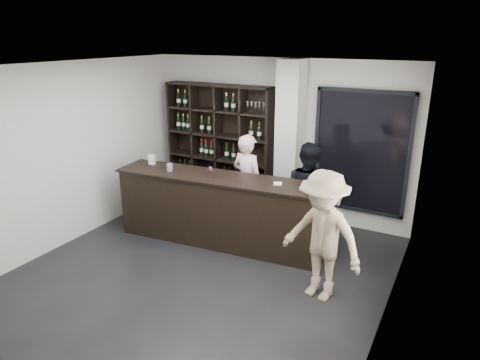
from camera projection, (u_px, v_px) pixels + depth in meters
The scene contains 12 objects.
floor at pixel (197, 278), 6.08m from camera, with size 5.00×5.50×0.01m, color black.
wine_shelf at pixel (219, 147), 8.35m from camera, with size 2.20×0.35×2.40m, color black, non-canonical shape.
structural_column at pixel (289, 144), 7.51m from camera, with size 0.40×0.40×2.90m, color silver.
glass_panel at pixel (361, 152), 7.17m from camera, with size 1.60×0.08×2.10m.
tasting_counter at pixel (220, 210), 6.93m from camera, with size 3.50×0.72×1.15m.
taster_pink at pixel (248, 182), 7.41m from camera, with size 0.62×0.41×1.70m, color #FDC5CE.
taster_black at pixel (308, 193), 6.92m from camera, with size 0.82×0.64×1.69m, color black.
customer at pixel (322, 236), 5.38m from camera, with size 1.12×0.64×1.74m, color gray.
wine_glass at pixel (210, 171), 6.68m from camera, with size 0.08×0.08×0.20m, color white, non-canonical shape.
spit_cup at pixel (170, 167), 6.99m from camera, with size 0.10×0.10×0.13m, color silver.
napkin_stack at pixel (278, 184), 6.39m from camera, with size 0.12×0.12×0.02m, color white.
card_stand at pixel (152, 160), 7.35m from camera, with size 0.11×0.06×0.17m, color white.
Camera 1 is at (3.07, -4.37, 3.28)m, focal length 32.00 mm.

